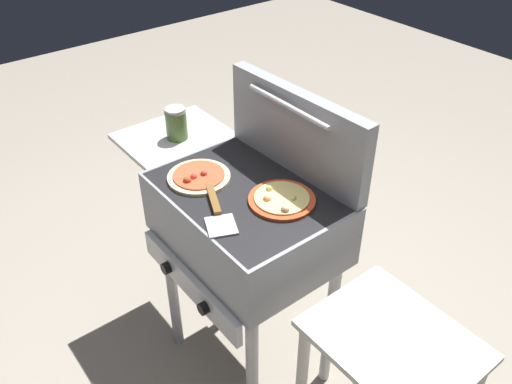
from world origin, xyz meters
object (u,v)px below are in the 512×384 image
Objects in this scene: grill at (244,222)px; pizza_pepperoni at (199,177)px; spatula at (217,210)px; sauce_jar at (176,123)px; pizza_cheese at (281,199)px.

grill is 0.23m from pizza_pepperoni.
grill is at bearing 109.08° from spatula.
pizza_pepperoni is 0.31m from sauce_jar.
pizza_cheese reaches higher than grill.
spatula is at bearing -16.75° from pizza_pepperoni.
pizza_cheese is 0.22m from spatula.
grill is at bearing -158.65° from pizza_cheese.
grill is at bearing -0.70° from sauce_jar.
pizza_pepperoni is (-0.14, -0.09, 0.15)m from grill.
pizza_cheese is 1.01× the size of pizza_pepperoni.
pizza_pepperoni reaches higher than grill.
spatula is at bearing -70.92° from grill.
grill is 3.68× the size of spatula.
spatula reaches higher than grill.
grill is 7.56× the size of sauce_jar.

